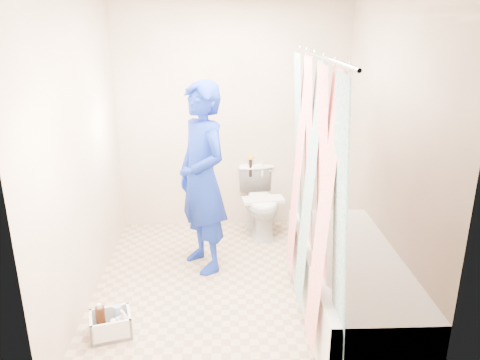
{
  "coord_description": "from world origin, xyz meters",
  "views": [
    {
      "loc": [
        -0.1,
        -3.52,
        2.17
      ],
      "look_at": [
        0.04,
        0.27,
        0.87
      ],
      "focal_mm": 35.0,
      "sensor_mm": 36.0,
      "label": 1
    }
  ],
  "objects_px": {
    "toilet": "(261,201)",
    "plumber": "(202,179)",
    "cleaning_caddy": "(112,325)",
    "bathtub": "(349,282)"
  },
  "relations": [
    {
      "from": "toilet",
      "to": "plumber",
      "type": "distance_m",
      "value": 1.05
    },
    {
      "from": "cleaning_caddy",
      "to": "toilet",
      "type": "bearing_deg",
      "value": 38.84
    },
    {
      "from": "bathtub",
      "to": "toilet",
      "type": "height_order",
      "value": "toilet"
    },
    {
      "from": "plumber",
      "to": "bathtub",
      "type": "bearing_deg",
      "value": 24.64
    },
    {
      "from": "toilet",
      "to": "plumber",
      "type": "xyz_separation_m",
      "value": [
        -0.58,
        -0.72,
        0.5
      ]
    },
    {
      "from": "cleaning_caddy",
      "to": "plumber",
      "type": "bearing_deg",
      "value": 41.56
    },
    {
      "from": "plumber",
      "to": "cleaning_caddy",
      "type": "relative_size",
      "value": 5.06
    },
    {
      "from": "bathtub",
      "to": "cleaning_caddy",
      "type": "bearing_deg",
      "value": -173.23
    },
    {
      "from": "plumber",
      "to": "cleaning_caddy",
      "type": "xyz_separation_m",
      "value": [
        -0.63,
        -0.99,
        -0.77
      ]
    },
    {
      "from": "toilet",
      "to": "cleaning_caddy",
      "type": "distance_m",
      "value": 2.11
    }
  ]
}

